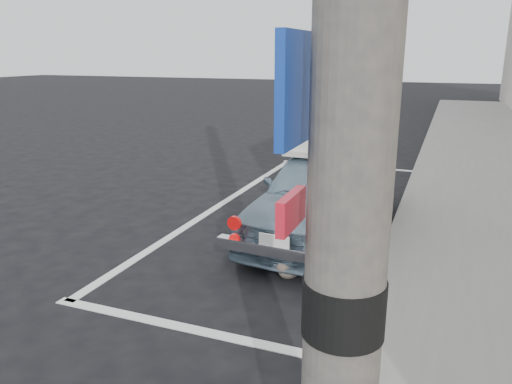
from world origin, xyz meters
TOP-DOWN VIEW (x-y plane):
  - ground at (0.00, 0.00)m, footprint 80.00×80.00m
  - pline_rear at (0.50, -0.50)m, footprint 3.00×0.12m
  - pline_front at (0.50, 6.50)m, footprint 3.00×0.12m
  - pline_side at (-0.90, 3.00)m, footprint 0.12×7.00m
  - retro_coupe at (0.94, 2.28)m, footprint 1.58×3.53m
  - cat at (0.94, 0.81)m, footprint 0.31×0.50m

SIDE VIEW (x-z plane):
  - ground at x=0.00m, z-range 0.00..0.00m
  - pline_rear at x=0.50m, z-range 0.00..0.01m
  - pline_front at x=0.50m, z-range 0.00..0.01m
  - pline_side at x=-0.90m, z-range 0.00..0.01m
  - cat at x=0.94m, z-range -0.01..0.26m
  - retro_coupe at x=0.94m, z-range 0.01..1.18m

